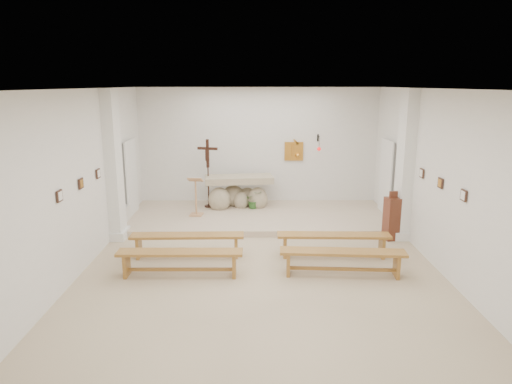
{
  "coord_description": "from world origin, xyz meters",
  "views": [
    {
      "loc": [
        -0.16,
        -8.39,
        3.59
      ],
      "look_at": [
        -0.09,
        1.6,
        1.21
      ],
      "focal_mm": 32.0,
      "sensor_mm": 36.0,
      "label": 1
    }
  ],
  "objects_px": {
    "altar": "(238,194)",
    "lectern": "(196,196)",
    "crucifix_stand": "(208,168)",
    "donation_pedestal": "(392,218)",
    "bench_left_front": "(187,240)",
    "bench_right_front": "(333,240)",
    "bench_left_second": "(180,257)",
    "bench_right_second": "(342,257)"
  },
  "relations": [
    {
      "from": "altar",
      "to": "bench_left_front",
      "type": "height_order",
      "value": "altar"
    },
    {
      "from": "bench_left_second",
      "to": "bench_right_second",
      "type": "height_order",
      "value": "same"
    },
    {
      "from": "bench_left_second",
      "to": "bench_right_front",
      "type": "bearing_deg",
      "value": 17.9
    },
    {
      "from": "bench_right_second",
      "to": "crucifix_stand",
      "type": "bearing_deg",
      "value": 127.25
    },
    {
      "from": "altar",
      "to": "donation_pedestal",
      "type": "bearing_deg",
      "value": -39.84
    },
    {
      "from": "bench_right_front",
      "to": "bench_right_second",
      "type": "bearing_deg",
      "value": -88.56
    },
    {
      "from": "bench_right_front",
      "to": "bench_right_second",
      "type": "xyz_separation_m",
      "value": [
        -0.0,
        -0.98,
        0.0
      ]
    },
    {
      "from": "altar",
      "to": "bench_left_second",
      "type": "xyz_separation_m",
      "value": [
        -0.96,
        -4.5,
        -0.15
      ]
    },
    {
      "from": "crucifix_stand",
      "to": "donation_pedestal",
      "type": "relative_size",
      "value": 1.66
    },
    {
      "from": "donation_pedestal",
      "to": "bench_right_front",
      "type": "height_order",
      "value": "donation_pedestal"
    },
    {
      "from": "donation_pedestal",
      "to": "crucifix_stand",
      "type": "bearing_deg",
      "value": 138.29
    },
    {
      "from": "bench_left_front",
      "to": "altar",
      "type": "bearing_deg",
      "value": 73.57
    },
    {
      "from": "crucifix_stand",
      "to": "bench_left_front",
      "type": "height_order",
      "value": "crucifix_stand"
    },
    {
      "from": "bench_left_second",
      "to": "bench_right_second",
      "type": "distance_m",
      "value": 3.09
    },
    {
      "from": "bench_right_front",
      "to": "bench_right_second",
      "type": "distance_m",
      "value": 0.98
    },
    {
      "from": "bench_right_front",
      "to": "bench_left_front",
      "type": "bearing_deg",
      "value": -178.56
    },
    {
      "from": "lectern",
      "to": "bench_left_front",
      "type": "bearing_deg",
      "value": -81.28
    },
    {
      "from": "crucifix_stand",
      "to": "lectern",
      "type": "bearing_deg",
      "value": -90.83
    },
    {
      "from": "donation_pedestal",
      "to": "bench_left_second",
      "type": "relative_size",
      "value": 0.49
    },
    {
      "from": "lectern",
      "to": "donation_pedestal",
      "type": "bearing_deg",
      "value": -12.1
    },
    {
      "from": "bench_right_front",
      "to": "bench_right_second",
      "type": "height_order",
      "value": "same"
    },
    {
      "from": "donation_pedestal",
      "to": "bench_right_front",
      "type": "relative_size",
      "value": 0.49
    },
    {
      "from": "donation_pedestal",
      "to": "bench_left_front",
      "type": "bearing_deg",
      "value": 179.84
    },
    {
      "from": "lectern",
      "to": "bench_right_front",
      "type": "height_order",
      "value": "lectern"
    },
    {
      "from": "lectern",
      "to": "altar",
      "type": "bearing_deg",
      "value": 44.18
    },
    {
      "from": "crucifix_stand",
      "to": "bench_right_front",
      "type": "xyz_separation_m",
      "value": [
        2.97,
        -3.53,
        -0.89
      ]
    },
    {
      "from": "lectern",
      "to": "bench_right_second",
      "type": "bearing_deg",
      "value": -42.58
    },
    {
      "from": "altar",
      "to": "lectern",
      "type": "bearing_deg",
      "value": -148.17
    },
    {
      "from": "bench_left_second",
      "to": "altar",
      "type": "bearing_deg",
      "value": 78.13
    },
    {
      "from": "lectern",
      "to": "bench_right_second",
      "type": "relative_size",
      "value": 0.45
    },
    {
      "from": "lectern",
      "to": "bench_left_second",
      "type": "height_order",
      "value": "lectern"
    },
    {
      "from": "lectern",
      "to": "donation_pedestal",
      "type": "height_order",
      "value": "lectern"
    },
    {
      "from": "bench_right_second",
      "to": "lectern",
      "type": "bearing_deg",
      "value": 135.53
    },
    {
      "from": "donation_pedestal",
      "to": "bench_right_second",
      "type": "bearing_deg",
      "value": -140.2
    },
    {
      "from": "crucifix_stand",
      "to": "bench_left_front",
      "type": "xyz_separation_m",
      "value": [
        -0.12,
        -3.53,
        -0.89
      ]
    },
    {
      "from": "altar",
      "to": "lectern",
      "type": "relative_size",
      "value": 1.83
    },
    {
      "from": "crucifix_stand",
      "to": "donation_pedestal",
      "type": "height_order",
      "value": "crucifix_stand"
    },
    {
      "from": "donation_pedestal",
      "to": "bench_right_second",
      "type": "distance_m",
      "value": 2.61
    },
    {
      "from": "crucifix_stand",
      "to": "bench_left_second",
      "type": "distance_m",
      "value": 4.6
    },
    {
      "from": "bench_left_front",
      "to": "bench_left_second",
      "type": "xyz_separation_m",
      "value": [
        0.0,
        -0.98,
        0.0
      ]
    },
    {
      "from": "altar",
      "to": "lectern",
      "type": "distance_m",
      "value": 1.41
    },
    {
      "from": "crucifix_stand",
      "to": "bench_right_second",
      "type": "xyz_separation_m",
      "value": [
        2.97,
        -4.52,
        -0.89
      ]
    }
  ]
}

